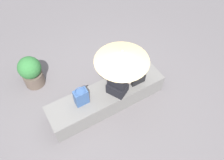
{
  "coord_description": "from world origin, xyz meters",
  "views": [
    {
      "loc": [
        -1.14,
        -2.14,
        3.88
      ],
      "look_at": [
        0.09,
        -0.05,
        0.77
      ],
      "focal_mm": 35.71,
      "sensor_mm": 36.0,
      "label": 1
    }
  ],
  "objects_px": {
    "handbag_black": "(138,76)",
    "planter_near": "(31,72)",
    "tote_bag_canvas": "(81,97)",
    "parasol": "(122,56)",
    "person_seated": "(118,78)"
  },
  "relations": [
    {
      "from": "handbag_black",
      "to": "planter_near",
      "type": "bearing_deg",
      "value": 141.73
    },
    {
      "from": "tote_bag_canvas",
      "to": "parasol",
      "type": "bearing_deg",
      "value": -9.5
    },
    {
      "from": "person_seated",
      "to": "tote_bag_canvas",
      "type": "relative_size",
      "value": 2.55
    },
    {
      "from": "tote_bag_canvas",
      "to": "planter_near",
      "type": "relative_size",
      "value": 0.48
    },
    {
      "from": "parasol",
      "to": "handbag_black",
      "type": "height_order",
      "value": "parasol"
    },
    {
      "from": "person_seated",
      "to": "handbag_black",
      "type": "bearing_deg",
      "value": -1.35
    },
    {
      "from": "person_seated",
      "to": "handbag_black",
      "type": "xyz_separation_m",
      "value": [
        0.45,
        -0.01,
        -0.2
      ]
    },
    {
      "from": "parasol",
      "to": "handbag_black",
      "type": "bearing_deg",
      "value": 0.02
    },
    {
      "from": "person_seated",
      "to": "tote_bag_canvas",
      "type": "xyz_separation_m",
      "value": [
        -0.68,
        0.11,
        -0.22
      ]
    },
    {
      "from": "parasol",
      "to": "tote_bag_canvas",
      "type": "height_order",
      "value": "parasol"
    },
    {
      "from": "person_seated",
      "to": "parasol",
      "type": "relative_size",
      "value": 0.85
    },
    {
      "from": "person_seated",
      "to": "tote_bag_canvas",
      "type": "bearing_deg",
      "value": 170.57
    },
    {
      "from": "parasol",
      "to": "person_seated",
      "type": "bearing_deg",
      "value": 169.78
    },
    {
      "from": "parasol",
      "to": "tote_bag_canvas",
      "type": "relative_size",
      "value": 3.0
    },
    {
      "from": "tote_bag_canvas",
      "to": "planter_near",
      "type": "distance_m",
      "value": 1.37
    }
  ]
}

